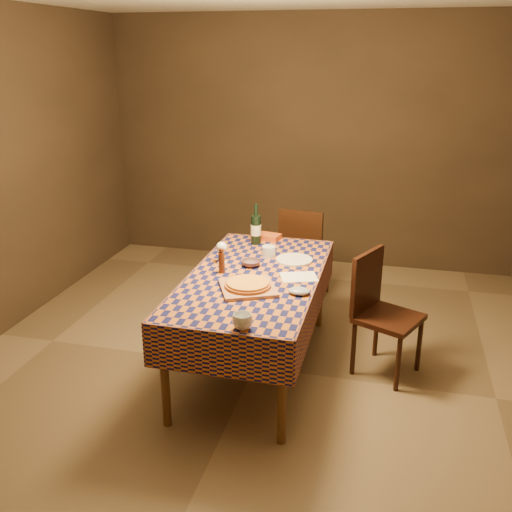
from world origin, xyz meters
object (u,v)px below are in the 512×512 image
chair_far (303,249)px  chair_right (379,306)px  bowl (251,263)px  wine_bottle (256,229)px  white_plate (294,260)px  cutting_board (248,288)px  pizza (248,284)px  dining_table (254,285)px

chair_far → chair_right: size_ratio=1.00×
bowl → wine_bottle: (-0.09, 0.53, 0.11)m
white_plate → chair_far: (-0.09, 1.00, -0.26)m
chair_far → cutting_board: bearing=-94.3°
pizza → white_plate: (0.21, 0.63, -0.03)m
chair_right → white_plate: bearing=167.5°
cutting_board → pizza: size_ratio=0.90×
dining_table → bowl: (-0.07, 0.17, 0.10)m
wine_bottle → dining_table: bearing=-77.0°
bowl → wine_bottle: size_ratio=0.42×
dining_table → chair_right: size_ratio=1.98×
dining_table → wine_bottle: (-0.16, 0.70, 0.21)m
bowl → chair_far: (0.21, 1.19, -0.27)m
wine_bottle → cutting_board: bearing=-79.3°
cutting_board → chair_far: bearing=85.7°
dining_table → bowl: bowl is taller
cutting_board → chair_far: chair_far is taller
dining_table → chair_right: 0.94m
chair_far → pizza: bearing=-94.3°
bowl → white_plate: size_ratio=0.51×
wine_bottle → bowl: bearing=-80.2°
dining_table → bowl: bearing=112.1°
cutting_board → white_plate: (0.21, 0.63, -0.00)m
cutting_board → wine_bottle: (-0.18, 0.96, 0.12)m
cutting_board → bowl: bowl is taller
chair_right → wine_bottle: bearing=155.5°
chair_right → pizza: bearing=-151.5°
wine_bottle → chair_right: (1.06, -0.49, -0.38)m
cutting_board → white_plate: cutting_board is taller
wine_bottle → chair_right: size_ratio=0.37×
bowl → wine_bottle: wine_bottle is taller
dining_table → pizza: bearing=-85.5°
dining_table → white_plate: size_ratio=6.48×
pizza → bowl: 0.45m
pizza → chair_right: 1.04m
white_plate → wine_bottle: bearing=139.3°
cutting_board → white_plate: 0.66m
pizza → chair_far: size_ratio=0.43×
cutting_board → white_plate: size_ratio=1.27×
wine_bottle → chair_far: 0.82m
white_plate → chair_right: bearing=-12.5°
dining_table → wine_bottle: size_ratio=5.33×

